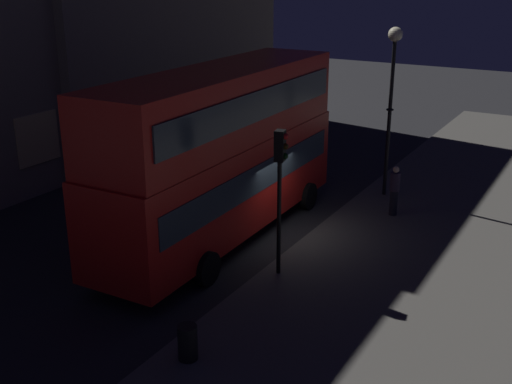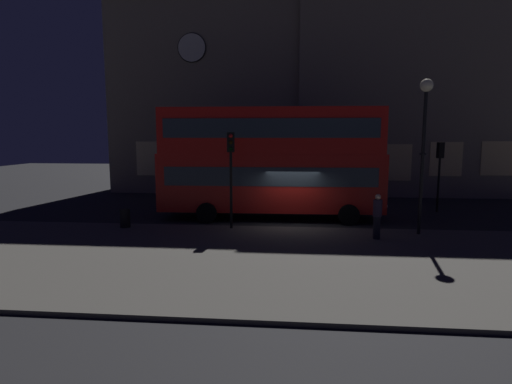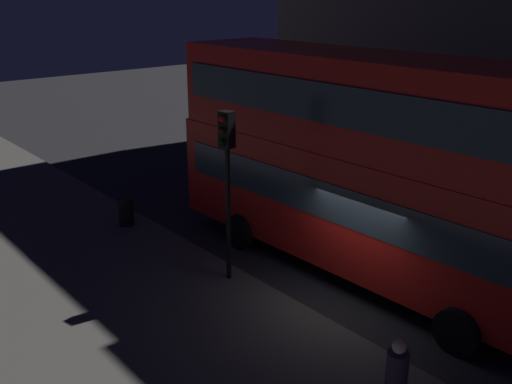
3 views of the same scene
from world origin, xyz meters
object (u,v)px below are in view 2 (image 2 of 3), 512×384
(litter_bin, at_px, (125,218))
(street_lamp, at_px, (425,122))
(double_decker_bus, at_px, (271,158))
(traffic_light_near_kerb, at_px, (231,160))
(pedestrian, at_px, (377,216))
(traffic_light_far_side, at_px, (440,162))

(litter_bin, bearing_deg, street_lamp, -0.45)
(double_decker_bus, bearing_deg, street_lamp, -28.28)
(traffic_light_near_kerb, xyz_separation_m, pedestrian, (5.99, -1.33, -2.08))
(double_decker_bus, height_order, traffic_light_far_side, double_decker_bus)
(street_lamp, bearing_deg, pedestrian, -152.43)
(traffic_light_near_kerb, distance_m, pedestrian, 6.47)
(double_decker_bus, bearing_deg, traffic_light_far_side, 15.23)
(street_lamp, bearing_deg, litter_bin, 179.55)
(traffic_light_far_side, bearing_deg, traffic_light_near_kerb, 11.23)
(pedestrian, bearing_deg, litter_bin, 62.37)
(traffic_light_near_kerb, height_order, pedestrian, traffic_light_near_kerb)
(pedestrian, bearing_deg, traffic_light_near_kerb, 55.60)
(pedestrian, xyz_separation_m, litter_bin, (-10.71, 1.09, -0.51))
(traffic_light_near_kerb, relative_size, pedestrian, 2.35)
(double_decker_bus, distance_m, street_lamp, 7.29)
(street_lamp, bearing_deg, traffic_light_near_kerb, 177.49)
(street_lamp, height_order, litter_bin, street_lamp)
(double_decker_bus, xyz_separation_m, pedestrian, (4.43, -4.22, -2.02))
(traffic_light_near_kerb, relative_size, litter_bin, 5.06)
(traffic_light_near_kerb, relative_size, street_lamp, 0.67)
(double_decker_bus, relative_size, traffic_light_near_kerb, 2.65)
(double_decker_bus, height_order, litter_bin, double_decker_bus)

